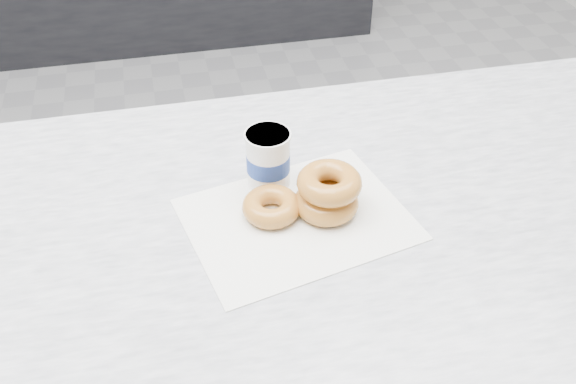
{
  "coord_description": "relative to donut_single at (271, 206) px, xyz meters",
  "views": [
    {
      "loc": [
        0.05,
        -1.35,
        1.58
      ],
      "look_at": [
        0.22,
        -0.58,
        0.93
      ],
      "focal_mm": 40.0,
      "sensor_mm": 36.0,
      "label": 1
    }
  ],
  "objects": [
    {
      "name": "wax_paper",
      "position": [
        0.04,
        -0.02,
        -0.02
      ],
      "size": [
        0.39,
        0.33,
        0.0
      ],
      "primitive_type": "cube",
      "rotation": [
        0.0,
        0.0,
        0.22
      ],
      "color": "white",
      "rests_on": "counter"
    },
    {
      "name": "coffee_cup",
      "position": [
        0.01,
        0.08,
        0.03
      ],
      "size": [
        0.09,
        0.09,
        0.1
      ],
      "rotation": [
        0.0,
        0.0,
        -0.29
      ],
      "color": "white",
      "rests_on": "counter"
    },
    {
      "name": "ground",
      "position": [
        -0.19,
        0.59,
        -0.92
      ],
      "size": [
        5.0,
        5.0,
        0.0
      ],
      "primitive_type": "plane",
      "color": "gray",
      "rests_on": "ground"
    },
    {
      "name": "donut_single",
      "position": [
        0.0,
        0.0,
        0.0
      ],
      "size": [
        0.12,
        0.12,
        0.03
      ],
      "primitive_type": "torus",
      "rotation": [
        0.0,
        0.0,
        -0.32
      ],
      "color": "#B78732",
      "rests_on": "wax_paper"
    },
    {
      "name": "donut_stack",
      "position": [
        0.09,
        -0.01,
        0.02
      ],
      "size": [
        0.13,
        0.13,
        0.07
      ],
      "color": "#B78732",
      "rests_on": "wax_paper"
    }
  ]
}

